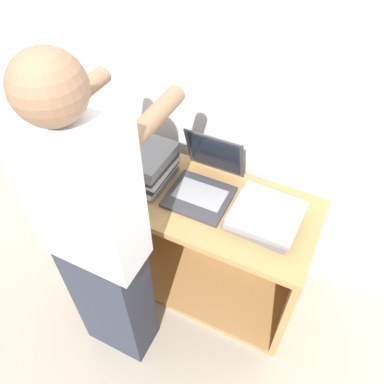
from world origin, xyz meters
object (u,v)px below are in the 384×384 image
(laptop_open, at_px, (204,183))
(person, at_px, (99,244))
(laptop_stack_right, at_px, (265,216))
(laptop_stack_left, at_px, (140,164))

(laptop_open, xyz_separation_m, person, (-0.22, -0.56, 0.05))
(laptop_stack_right, xyz_separation_m, person, (-0.55, -0.50, 0.06))
(laptop_open, height_order, person, person)
(laptop_open, bearing_deg, person, -111.63)
(laptop_stack_left, distance_m, person, 0.51)
(laptop_stack_left, relative_size, laptop_stack_right, 0.98)
(laptop_open, xyz_separation_m, laptop_stack_left, (-0.33, -0.06, 0.04))
(laptop_stack_left, bearing_deg, person, -77.64)
(laptop_stack_left, distance_m, laptop_stack_right, 0.66)
(laptop_stack_right, height_order, person, person)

